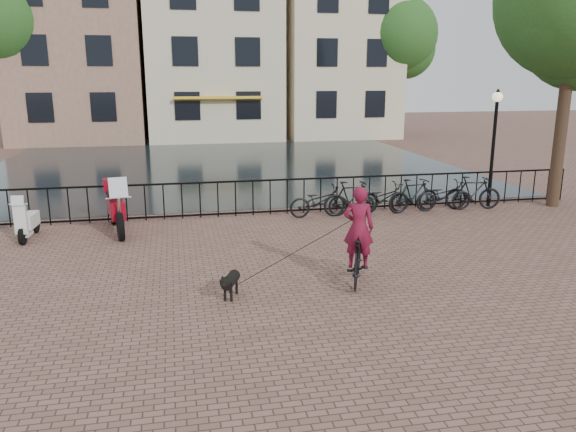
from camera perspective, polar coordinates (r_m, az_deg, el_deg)
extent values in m
plane|color=brown|center=(8.79, 4.02, -12.36)|extent=(100.00, 100.00, 0.00)
plane|color=black|center=(25.27, -6.55, 5.12)|extent=(20.00, 20.00, 0.00)
cube|color=black|center=(15.98, -3.61, 3.59)|extent=(20.00, 0.05, 0.05)
cube|color=black|center=(16.18, -3.56, 0.39)|extent=(20.00, 0.05, 0.05)
cube|color=#885C4F|center=(38.00, -20.50, 16.42)|extent=(7.50, 9.00, 12.00)
cube|color=beige|center=(37.69, -7.83, 16.41)|extent=(8.00, 9.00, 11.00)
cube|color=gold|center=(33.00, -7.09, 11.74)|extent=(5.00, 0.60, 0.15)
cube|color=beige|center=(39.12, 4.47, 17.51)|extent=(7.00, 9.00, 12.50)
cylinder|color=black|center=(35.69, -26.48, 11.46)|extent=(0.36, 0.36, 6.30)
sphere|color=#23511B|center=(35.79, -27.13, 17.20)|extent=(5.04, 5.04, 5.04)
cylinder|color=black|center=(18.75, 26.14, 9.30)|extent=(0.36, 0.36, 5.60)
cylinder|color=black|center=(37.37, 10.96, 12.44)|extent=(0.36, 0.36, 5.95)
sphere|color=#23511B|center=(37.44, 11.22, 17.64)|extent=(4.76, 4.76, 4.76)
cylinder|color=black|center=(17.97, 20.05, 5.88)|extent=(0.10, 0.10, 3.20)
sphere|color=beige|center=(17.83, 20.52, 11.28)|extent=(0.30, 0.30, 0.30)
imported|color=black|center=(10.91, 7.09, -4.30)|extent=(1.03, 1.68, 0.98)
imported|color=maroon|center=(10.69, 7.21, -0.34)|extent=(0.82, 0.68, 1.91)
imported|color=black|center=(15.87, 3.18, 1.50)|extent=(1.74, 0.66, 0.90)
imported|color=black|center=(16.12, 6.45, 1.81)|extent=(1.69, 0.57, 1.00)
imported|color=black|center=(16.44, 9.60, 1.77)|extent=(1.78, 0.83, 0.90)
imported|color=black|center=(16.80, 12.64, 2.05)|extent=(1.72, 0.75, 1.00)
imported|color=black|center=(17.21, 15.52, 2.00)|extent=(1.72, 0.61, 0.90)
imported|color=black|center=(17.65, 18.28, 2.25)|extent=(1.72, 0.73, 1.00)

